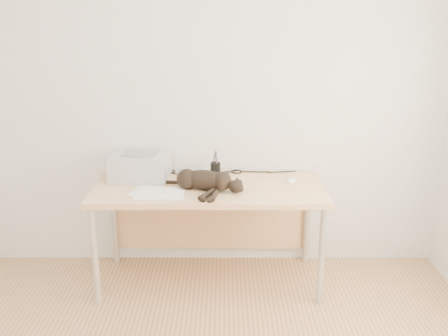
{
  "coord_description": "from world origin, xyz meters",
  "views": [
    {
      "loc": [
        0.11,
        -1.88,
        1.88
      ],
      "look_at": [
        0.1,
        1.34,
        0.89
      ],
      "focal_mm": 40.0,
      "sensor_mm": 36.0,
      "label": 1
    }
  ],
  "objects_px": {
    "printer": "(141,166)",
    "mouse": "(291,179)",
    "cat": "(203,181)",
    "pen_cup": "(215,169)",
    "mug": "(165,168)",
    "desk": "(209,199)"
  },
  "relations": [
    {
      "from": "mug",
      "to": "mouse",
      "type": "xyz_separation_m",
      "value": [
        0.92,
        -0.19,
        -0.02
      ]
    },
    {
      "from": "mug",
      "to": "desk",
      "type": "bearing_deg",
      "value": -29.73
    },
    {
      "from": "pen_cup",
      "to": "printer",
      "type": "bearing_deg",
      "value": -173.81
    },
    {
      "from": "cat",
      "to": "mouse",
      "type": "relative_size",
      "value": 5.55
    },
    {
      "from": "printer",
      "to": "pen_cup",
      "type": "relative_size",
      "value": 2.26
    },
    {
      "from": "printer",
      "to": "mouse",
      "type": "height_order",
      "value": "printer"
    },
    {
      "from": "cat",
      "to": "mouse",
      "type": "height_order",
      "value": "cat"
    },
    {
      "from": "cat",
      "to": "desk",
      "type": "bearing_deg",
      "value": 94.75
    },
    {
      "from": "pen_cup",
      "to": "cat",
      "type": "bearing_deg",
      "value": -104.56
    },
    {
      "from": "printer",
      "to": "cat",
      "type": "relative_size",
      "value": 0.69
    },
    {
      "from": "desk",
      "to": "mouse",
      "type": "bearing_deg",
      "value": 0.58
    },
    {
      "from": "desk",
      "to": "cat",
      "type": "xyz_separation_m",
      "value": [
        -0.04,
        -0.17,
        0.2
      ]
    },
    {
      "from": "printer",
      "to": "mug",
      "type": "relative_size",
      "value": 4.7
    },
    {
      "from": "desk",
      "to": "pen_cup",
      "type": "xyz_separation_m",
      "value": [
        0.04,
        0.14,
        0.19
      ]
    },
    {
      "from": "printer",
      "to": "cat",
      "type": "xyz_separation_m",
      "value": [
        0.46,
        -0.25,
        -0.03
      ]
    },
    {
      "from": "printer",
      "to": "mouse",
      "type": "bearing_deg",
      "value": -4.11
    },
    {
      "from": "cat",
      "to": "pen_cup",
      "type": "distance_m",
      "value": 0.32
    },
    {
      "from": "pen_cup",
      "to": "mouse",
      "type": "relative_size",
      "value": 1.7
    },
    {
      "from": "cat",
      "to": "mug",
      "type": "bearing_deg",
      "value": 147.79
    },
    {
      "from": "cat",
      "to": "mouse",
      "type": "xyz_separation_m",
      "value": [
        0.62,
        0.17,
        -0.05
      ]
    },
    {
      "from": "pen_cup",
      "to": "mouse",
      "type": "bearing_deg",
      "value": -14.07
    },
    {
      "from": "desk",
      "to": "printer",
      "type": "distance_m",
      "value": 0.55
    }
  ]
}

